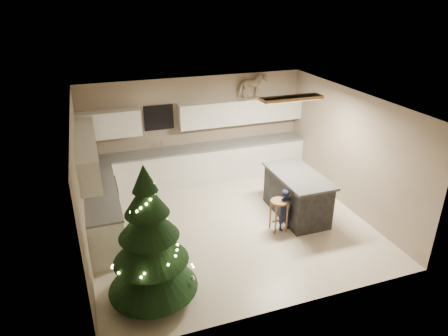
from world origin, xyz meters
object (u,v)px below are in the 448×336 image
Objects in this scene: island at (297,194)px; rocking_horse at (252,86)px; christmas_tree at (150,247)px; bar_stool at (279,208)px; toddler at (285,210)px.

island is 3.00m from rocking_horse.
rocking_horse is (3.27, 3.92, 1.37)m from christmas_tree.
bar_stool is 0.90× the size of rocking_horse.
rocking_horse is (0.42, 2.83, 1.87)m from toddler.
island is 0.74× the size of christmas_tree.
island is 0.76m from bar_stool.
rocking_horse is at bearing 91.99° from island.
christmas_tree is 5.29m from rocking_horse.
bar_stool is (-0.63, -0.43, 0.02)m from island.
toddler is at bearing -137.74° from island.
christmas_tree is (-3.35, -1.55, 0.47)m from island.
rocking_horse is at bearing 50.20° from christmas_tree.
toddler is at bearing 160.12° from rocking_horse.
bar_stool is 0.14m from toddler.
rocking_horse is (-0.08, 2.38, 1.83)m from island.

